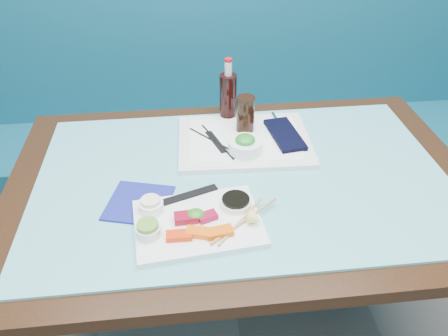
{
  "coord_description": "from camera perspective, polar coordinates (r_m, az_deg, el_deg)",
  "views": [
    {
      "loc": [
        -0.17,
        0.43,
        1.56
      ],
      "look_at": [
        -0.06,
        1.44,
        0.8
      ],
      "focal_mm": 35.0,
      "sensor_mm": 36.0,
      "label": 1
    }
  ],
  "objects": [
    {
      "name": "dining_table",
      "position": [
        1.37,
        2.34,
        -4.05
      ],
      "size": [
        1.4,
        0.9,
        0.75
      ],
      "color": "black",
      "rests_on": "ground"
    },
    {
      "name": "seaweed_garnish",
      "position": [
        1.13,
        -3.73,
        -6.11
      ],
      "size": [
        0.05,
        0.05,
        0.03
      ],
      "primitive_type": "ellipsoid",
      "rotation": [
        0.0,
        0.0,
        -0.09
      ],
      "color": "#2C791C",
      "rests_on": "sashimi_plate"
    },
    {
      "name": "tuna_right",
      "position": [
        1.14,
        -2.18,
        -6.36
      ],
      "size": [
        0.06,
        0.04,
        0.02
      ],
      "primitive_type": "cube",
      "rotation": [
        0.0,
        0.0,
        0.34
      ],
      "color": "maroon",
      "rests_on": "sashimi_plate"
    },
    {
      "name": "glass_top",
      "position": [
        1.31,
        2.44,
        -1.16
      ],
      "size": [
        1.22,
        0.76,
        0.01
      ],
      "primitive_type": "cube",
      "color": "#62B9C5",
      "rests_on": "dining_table"
    },
    {
      "name": "fork",
      "position": [
        1.55,
        6.85,
        6.34
      ],
      "size": [
        0.02,
        0.09,
        0.01
      ],
      "primitive_type": "cylinder",
      "rotation": [
        1.57,
        0.0,
        0.09
      ],
      "color": "silver",
      "rests_on": "serving_tray"
    },
    {
      "name": "blue_napkin",
      "position": [
        1.23,
        -11.05,
        -4.47
      ],
      "size": [
        0.2,
        0.2,
        0.01
      ],
      "primitive_type": "cube",
      "rotation": [
        0.0,
        0.0,
        -0.27
      ],
      "color": "navy",
      "rests_on": "glass_top"
    },
    {
      "name": "cola_glass",
      "position": [
        1.46,
        2.82,
        7.04
      ],
      "size": [
        0.07,
        0.07,
        0.12
      ],
      "primitive_type": "cylinder",
      "rotation": [
        0.0,
        0.0,
        -0.13
      ],
      "color": "black",
      "rests_on": "serving_tray"
    },
    {
      "name": "sashimi_plate",
      "position": [
        1.14,
        -3.41,
        -7.22
      ],
      "size": [
        0.35,
        0.26,
        0.02
      ],
      "primitive_type": "cube",
      "rotation": [
        0.0,
        0.0,
        0.1
      ],
      "color": "white",
      "rests_on": "glass_top"
    },
    {
      "name": "cola_bottle_cap",
      "position": [
        1.49,
        0.57,
        13.91
      ],
      "size": [
        0.03,
        0.03,
        0.01
      ],
      "primitive_type": "cylinder",
      "rotation": [
        0.0,
        0.0,
        -0.37
      ],
      "color": "#B50B14",
      "rests_on": "cola_bottle_neck"
    },
    {
      "name": "paper_placemat",
      "position": [
        1.44,
        2.68,
        3.84
      ],
      "size": [
        0.38,
        0.28,
        0.0
      ],
      "primitive_type": "cube",
      "rotation": [
        0.0,
        0.0,
        -0.07
      ],
      "color": "white",
      "rests_on": "serving_tray"
    },
    {
      "name": "wooden_chopstick_b",
      "position": [
        1.13,
        2.73,
        -6.82
      ],
      "size": [
        0.2,
        0.15,
        0.01
      ],
      "primitive_type": "cylinder",
      "rotation": [
        1.57,
        0.0,
        -0.91
      ],
      "color": "tan",
      "rests_on": "sashimi_plate"
    },
    {
      "name": "tray_sleeve",
      "position": [
        1.42,
        -1.05,
        3.42
      ],
      "size": [
        0.06,
        0.14,
        0.0
      ],
      "primitive_type": "cube",
      "rotation": [
        0.0,
        0.0,
        0.31
      ],
      "color": "black",
      "rests_on": "serving_tray"
    },
    {
      "name": "navy_pouch",
      "position": [
        1.46,
        7.93,
        4.34
      ],
      "size": [
        0.11,
        0.21,
        0.02
      ],
      "primitive_type": "cube",
      "rotation": [
        0.0,
        0.0,
        0.13
      ],
      "color": "black",
      "rests_on": "serving_tray"
    },
    {
      "name": "chopstick_sleeve",
      "position": [
        1.21,
        -4.45,
        -3.48
      ],
      "size": [
        0.16,
        0.08,
        0.0
      ],
      "primitive_type": "cube",
      "rotation": [
        0.0,
        0.0,
        0.34
      ],
      "color": "black",
      "rests_on": "sashimi_plate"
    },
    {
      "name": "black_chopstick_b",
      "position": [
        1.42,
        -0.89,
        3.47
      ],
      "size": [
        0.09,
        0.22,
        0.01
      ],
      "primitive_type": "cylinder",
      "rotation": [
        1.57,
        0.0,
        0.37
      ],
      "color": "black",
      "rests_on": "serving_tray"
    },
    {
      "name": "serving_tray",
      "position": [
        1.45,
        2.67,
        3.54
      ],
      "size": [
        0.44,
        0.34,
        0.02
      ],
      "primitive_type": "cube",
      "rotation": [
        0.0,
        0.0,
        -0.04
      ],
      "color": "white",
      "rests_on": "glass_top"
    },
    {
      "name": "soy_dish",
      "position": [
        1.17,
        1.54,
        -4.56
      ],
      "size": [
        0.11,
        0.11,
        0.02
      ],
      "primitive_type": "cylinder",
      "rotation": [
        0.0,
        0.0,
        0.33
      ],
      "color": "white",
      "rests_on": "sashimi_plate"
    },
    {
      "name": "wooden_chopstick_a",
      "position": [
        1.13,
        2.23,
        -6.88
      ],
      "size": [
        0.14,
        0.16,
        0.01
      ],
      "primitive_type": "cylinder",
      "rotation": [
        1.57,
        0.0,
        -0.7
      ],
      "color": "tan",
      "rests_on": "sashimi_plate"
    },
    {
      "name": "seaweed_salad",
      "position": [
        1.36,
        2.78,
        3.68
      ],
      "size": [
        0.07,
        0.07,
        0.03
      ],
      "primitive_type": "ellipsoid",
      "rotation": [
        0.0,
        0.0,
        -0.16
      ],
      "color": "#1E8521",
      "rests_on": "seaweed_bowl"
    },
    {
      "name": "tuna_left",
      "position": [
        1.13,
        -4.98,
        -6.49
      ],
      "size": [
        0.06,
        0.04,
        0.02
      ],
      "primitive_type": "cube",
      "rotation": [
        0.0,
        0.0,
        0.05
      ],
      "color": "maroon",
      "rests_on": "sashimi_plate"
    },
    {
      "name": "ramekin_wasabi",
      "position": [
        1.11,
        -9.86,
        -8.07
      ],
      "size": [
        0.08,
        0.08,
        0.03
      ],
      "primitive_type": "cylinder",
      "rotation": [
        0.0,
        0.0,
        0.22
      ],
      "color": "white",
      "rests_on": "sashimi_plate"
    },
    {
      "name": "ramekin_ginger",
      "position": [
        1.17,
        -9.5,
        -4.95
      ],
      "size": [
        0.07,
        0.07,
        0.03
      ],
      "primitive_type": "cylinder",
      "rotation": [
        0.0,
        0.0,
        0.1
      ],
      "color": "white",
      "rests_on": "sashimi_plate"
    },
    {
      "name": "salmon_mid",
      "position": [
        1.1,
        -3.27,
        -8.41
      ],
      "size": [
        0.07,
        0.05,
        0.02
      ],
      "primitive_type": "cube",
      "rotation": [
        0.0,
        0.0,
        -0.27
      ],
      "color": "#FF5D0A",
      "rests_on": "sashimi_plate"
    },
    {
      "name": "salmon_right",
      "position": [
        1.09,
        -0.61,
        -8.39
      ],
      "size": [
        0.07,
        0.04,
        0.02
      ],
      "primitive_type": "cube",
      "rotation": [
        0.0,
        0.0,
        0.17
      ],
      "color": "#F35B09",
      "rests_on": "sashimi_plate"
    },
    {
      "name": "cola_bottle_neck",
      "position": [
        1.5,
        0.56,
        12.88
      ],
      "size": [
        0.03,
        0.03,
        0.05
      ],
      "primitive_type": "cylinder",
      "rotation": [
        0.0,
        0.0,
        -0.04
      ],
      "color": "silver",
      "rests_on": "cola_bottle_body"
    },
    {
      "name": "salmon_left",
      "position": [
        1.09,
        -5.9,
        -8.78
      ],
      "size": [
        0.06,
        0.03,
        0.02
      ],
      "primitive_type": "cube",
      "rotation": [
        0.0,
        0.0,
        -0.01
      ],
      "color": "red",
      "rests_on": "sashimi_plate"
    },
    {
      "name": "black_chopstick_a",
      "position": [
        1.42,
        -1.21,
        3.45
      ],
      "size": [
        0.16,
        0.18,
        0.01
      ],
      "primitive_type": "cylinder",
      "rotation": [
        1.57,
        0.0,
        0.7
      ],
      "color": "black",
      "rests_on": "serving_tray"
    },
    {
      "name": "cola_bottle_body",
      "position": [
        1.55,
        0.53,
        9.19
      ],
      "size": [
        0.07,
        0.07,
        0.17
      ],
      "primitive_type": "cylinder",
      "rotation": [
        0.0,
        0.0,
        -0.29
      ],
      "color": "black",
      "rests_on": "glass_top"
    },
    {
      "name": "soy_fill",
      "position": [
        1.17,
        1.55,
        -4.12
      ],
      "size": [
        0.08,
        0.08,
        0.01
      ],
      "primitive_type": "cylinder",
      "rotation": [
        0.0,
        0.0,
        0.12
      ],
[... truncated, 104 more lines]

